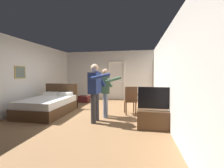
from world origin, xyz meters
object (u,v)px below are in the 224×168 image
Objects in this scene: laptop at (143,93)px; person_blue_shirt at (95,89)px; bed at (49,105)px; side_table at (143,101)px; tv_flatscreen at (156,117)px; bottle_on_table at (148,91)px; wooden_chair at (131,99)px; suitcase_dark at (84,99)px; person_striped_shirt at (106,89)px.

person_blue_shirt is at bearing -141.19° from laptop.
side_table is at bearing 9.56° from bed.
side_table is (-0.30, 1.40, 0.15)m from tv_flatscreen.
bed is at bearing -172.10° from bottle_on_table.
wooden_chair is (-0.44, -0.21, 0.08)m from side_table.
person_blue_shirt is (-1.56, -1.09, 0.18)m from bottle_on_table.
person_striped_shirt is at bearing -50.50° from suitcase_dark.
person_striped_shirt reaches higher than side_table.
person_blue_shirt is at bearing -17.51° from bed.
laptop is at bearing -26.81° from suitcase_dark.
bed is at bearing 162.49° from person_blue_shirt.
person_blue_shirt reaches higher than tv_flatscreen.
bed is 1.97× the size of wooden_chair.
suitcase_dark is at bearing 136.55° from tv_flatscreen.
bed is 3.69× the size of suitcase_dark.
side_table is 1.92m from person_blue_shirt.
bed is 2.22m from suitcase_dark.
bed is 1.23× the size of person_striped_shirt.
person_blue_shirt reaches higher than laptop.
person_striped_shirt reaches higher than bed.
suitcase_dark is at bearing 150.84° from bottle_on_table.
person_blue_shirt is (-1.41, -1.13, 0.25)m from laptop.
laptop is (-0.31, 1.36, 0.43)m from tv_flatscreen.
person_striped_shirt is 2.85m from suitcase_dark.
bottle_on_table is 0.16× the size of person_blue_shirt.
laptop is 0.42× the size of wooden_chair.
wooden_chair is (-0.58, -0.13, -0.27)m from bottle_on_table.
suitcase_dark is (-1.44, 2.77, -0.84)m from person_blue_shirt.
laptop is at bearing 38.81° from person_blue_shirt.
wooden_chair is 1.87× the size of suitcase_dark.
tv_flatscreen is 1.56× the size of side_table.
bottle_on_table is 0.28× the size of wooden_chair.
bed is at bearing 178.62° from person_striped_shirt.
person_blue_shirt reaches higher than bottle_on_table.
bottle_on_table is at bearing 96.84° from tv_flatscreen.
side_table is 1.45m from person_striped_shirt.
suitcase_dark is at bearing 150.87° from side_table.
suitcase_dark is at bearing 143.35° from wooden_chair.
tv_flatscreen is at bearing -77.03° from laptop.
bottle_on_table is 0.52× the size of suitcase_dark.
tv_flatscreen is at bearing -12.89° from bed.
person_striped_shirt is at bearing -153.46° from side_table.
bottle_on_table is 0.65m from wooden_chair.
bed reaches higher than laptop.
wooden_chair is 3.05m from suitcase_dark.
person_blue_shirt is (1.93, -0.61, 0.69)m from bed.
person_blue_shirt is 1.07× the size of person_striped_shirt.
laptop is at bearing 102.97° from tv_flatscreen.
side_table is 0.71× the size of wooden_chair.
side_table is at bearing 69.96° from laptop.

